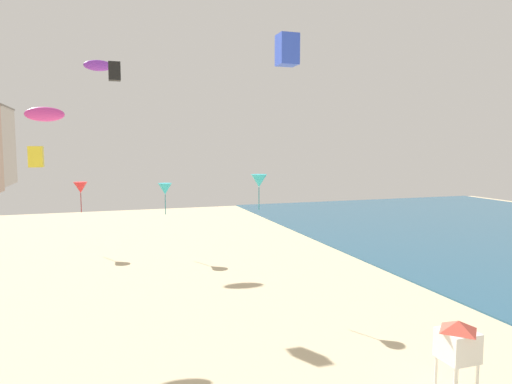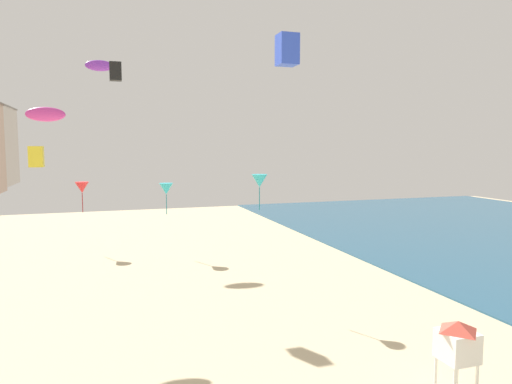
{
  "view_description": "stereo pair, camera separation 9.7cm",
  "coord_description": "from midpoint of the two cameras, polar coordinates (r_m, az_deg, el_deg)",
  "views": [
    {
      "loc": [
        0.5,
        -2.49,
        8.28
      ],
      "look_at": [
        6.56,
        15.75,
        6.4
      ],
      "focal_mm": 32.45,
      "sensor_mm": 36.0,
      "label": 1
    },
    {
      "loc": [
        0.59,
        -2.52,
        8.28
      ],
      "look_at": [
        6.56,
        15.75,
        6.4
      ],
      "focal_mm": 32.45,
      "sensor_mm": 36.0,
      "label": 2
    }
  ],
  "objects": [
    {
      "name": "kite_purple_parafoil",
      "position": [
        42.57,
        -18.66,
        14.54
      ],
      "size": [
        2.36,
        0.66,
        0.92
      ],
      "color": "purple"
    },
    {
      "name": "kite_cyan_delta_2",
      "position": [
        36.31,
        -10.94,
        0.38
      ],
      "size": [
        1.07,
        1.07,
        2.43
      ],
      "color": "#2DB7CC"
    },
    {
      "name": "kite_black_box",
      "position": [
        30.09,
        -16.85,
        14.03
      ],
      "size": [
        0.7,
        0.7,
        1.1
      ],
      "color": "black"
    },
    {
      "name": "kite_magenta_parafoil",
      "position": [
        26.17,
        -24.41,
        8.72
      ],
      "size": [
        1.91,
        0.53,
        0.74
      ],
      "color": "#DB3D9E"
    },
    {
      "name": "kite_red_delta",
      "position": [
        39.55,
        -20.6,
        0.53
      ],
      "size": [
        1.08,
        1.08,
        2.46
      ],
      "color": "red"
    },
    {
      "name": "kite_cyan_delta",
      "position": [
        24.5,
        0.54,
        1.38
      ],
      "size": [
        0.84,
        0.84,
        1.91
      ],
      "color": "#2DB7CC"
    },
    {
      "name": "kite_yellow_box",
      "position": [
        19.23,
        -25.33,
        3.96
      ],
      "size": [
        0.5,
        0.5,
        0.79
      ],
      "color": "yellow"
    },
    {
      "name": "lifeguard_stand",
      "position": [
        17.47,
        23.73,
        -16.54
      ],
      "size": [
        1.1,
        1.1,
        2.55
      ],
      "rotation": [
        0.0,
        0.0,
        -0.19
      ],
      "color": "white",
      "rests_on": "ground"
    },
    {
      "name": "kite_blue_box",
      "position": [
        19.41,
        4.02,
        17.09
      ],
      "size": [
        0.78,
        0.78,
        1.22
      ],
      "color": "blue"
    }
  ]
}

